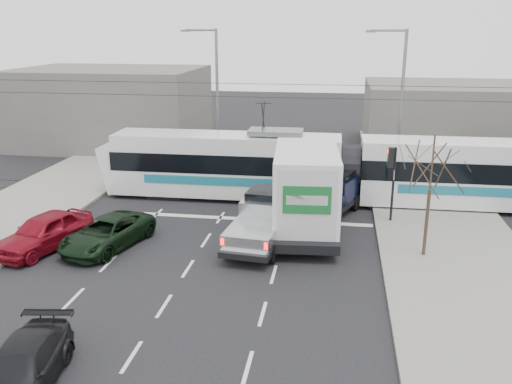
# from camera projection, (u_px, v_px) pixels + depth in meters

# --- Properties ---
(ground) EXTENTS (120.00, 120.00, 0.00)m
(ground) POSITION_uv_depth(u_px,v_px,m) (230.00, 272.00, 21.03)
(ground) COLOR black
(ground) RESTS_ON ground
(sidewalk_right) EXTENTS (6.00, 60.00, 0.15)m
(sidewalk_right) POSITION_uv_depth(u_px,v_px,m) (472.00, 286.00, 19.71)
(sidewalk_right) COLOR gray
(sidewalk_right) RESTS_ON ground
(rails) EXTENTS (60.00, 1.60, 0.03)m
(rails) POSITION_uv_depth(u_px,v_px,m) (265.00, 195.00, 30.48)
(rails) COLOR #33302D
(rails) RESTS_ON ground
(building_left) EXTENTS (14.00, 10.00, 6.00)m
(building_left) POSITION_uv_depth(u_px,v_px,m) (111.00, 107.00, 42.97)
(building_left) COLOR slate
(building_left) RESTS_ON ground
(building_right) EXTENTS (12.00, 10.00, 5.00)m
(building_right) POSITION_uv_depth(u_px,v_px,m) (446.00, 117.00, 41.24)
(building_right) COLOR slate
(building_right) RESTS_ON ground
(bare_tree) EXTENTS (2.40, 2.40, 5.00)m
(bare_tree) POSITION_uv_depth(u_px,v_px,m) (432.00, 169.00, 21.18)
(bare_tree) COLOR #47382B
(bare_tree) RESTS_ON ground
(traffic_signal) EXTENTS (0.44, 0.44, 3.60)m
(traffic_signal) POSITION_uv_depth(u_px,v_px,m) (392.00, 168.00, 25.43)
(traffic_signal) COLOR black
(traffic_signal) RESTS_ON ground
(street_lamp_near) EXTENTS (2.38, 0.25, 9.00)m
(street_lamp_near) POSITION_uv_depth(u_px,v_px,m) (398.00, 98.00, 31.70)
(street_lamp_near) COLOR slate
(street_lamp_near) RESTS_ON ground
(street_lamp_far) EXTENTS (2.38, 0.25, 9.00)m
(street_lamp_far) POSITION_uv_depth(u_px,v_px,m) (214.00, 91.00, 35.26)
(street_lamp_far) COLOR slate
(street_lamp_far) RESTS_ON ground
(catenary) EXTENTS (60.00, 0.20, 7.00)m
(catenary) POSITION_uv_depth(u_px,v_px,m) (266.00, 127.00, 29.34)
(catenary) COLOR black
(catenary) RESTS_ON ground
(tram) EXTENTS (25.79, 2.82, 5.26)m
(tram) POSITION_uv_depth(u_px,v_px,m) (349.00, 169.00, 28.79)
(tram) COLOR silver
(tram) RESTS_ON ground
(silver_pickup) EXTENTS (2.66, 6.07, 2.13)m
(silver_pickup) POSITION_uv_depth(u_px,v_px,m) (264.00, 218.00, 23.82)
(silver_pickup) COLOR black
(silver_pickup) RESTS_ON ground
(box_truck) EXTENTS (3.32, 8.14, 3.98)m
(box_truck) POSITION_uv_depth(u_px,v_px,m) (306.00, 190.00, 24.74)
(box_truck) COLOR black
(box_truck) RESTS_ON ground
(navy_pickup) EXTENTS (3.55, 5.36, 2.12)m
(navy_pickup) POSITION_uv_depth(u_px,v_px,m) (331.00, 195.00, 27.09)
(navy_pickup) COLOR black
(navy_pickup) RESTS_ON ground
(green_car) EXTENTS (3.30, 5.12, 1.31)m
(green_car) POSITION_uv_depth(u_px,v_px,m) (107.00, 233.00, 23.18)
(green_car) COLOR black
(green_car) RESTS_ON ground
(red_car) EXTENTS (3.13, 4.90, 1.55)m
(red_car) POSITION_uv_depth(u_px,v_px,m) (44.00, 232.00, 22.97)
(red_car) COLOR maroon
(red_car) RESTS_ON ground
(dark_car) EXTENTS (2.33, 4.51, 1.25)m
(dark_car) POSITION_uv_depth(u_px,v_px,m) (20.00, 370.00, 13.98)
(dark_car) COLOR black
(dark_car) RESTS_ON ground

